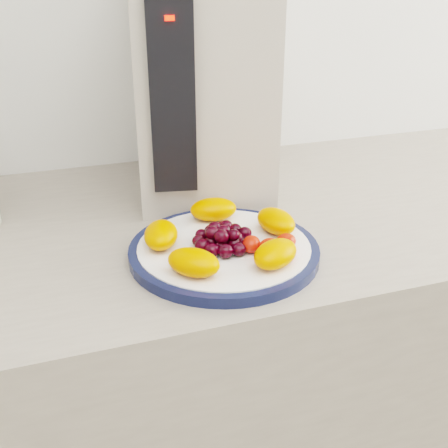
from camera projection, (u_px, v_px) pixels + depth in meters
name	position (u px, v px, depth m)	size (l,w,h in m)	color
counter	(162.00, 433.00, 1.08)	(3.50, 0.60, 0.90)	gray
cabinet_face	(162.00, 444.00, 1.10)	(3.48, 0.58, 0.84)	#88634E
plate_rim	(224.00, 251.00, 0.79)	(0.27, 0.27, 0.01)	#11193B
plate_face	(224.00, 251.00, 0.79)	(0.24, 0.24, 0.02)	white
appliance_body	(201.00, 79.00, 0.96)	(0.22, 0.31, 0.38)	#B0A596
appliance_panel	(172.00, 97.00, 0.81)	(0.07, 0.02, 0.29)	black
appliance_led	(170.00, 18.00, 0.75)	(0.01, 0.01, 0.01)	#FF0C05
fruit_plate	(228.00, 237.00, 0.77)	(0.23, 0.23, 0.03)	#FF6900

